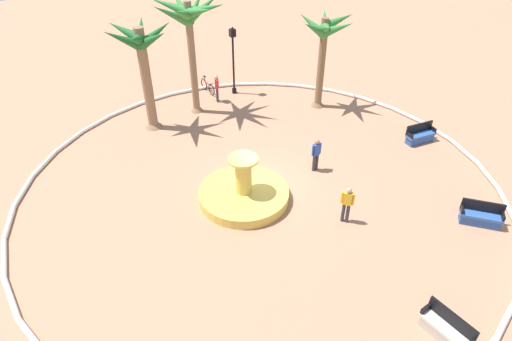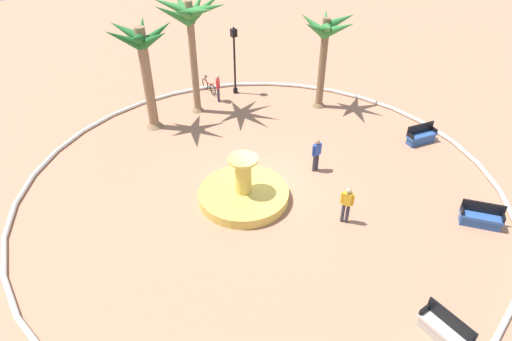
% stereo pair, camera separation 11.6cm
% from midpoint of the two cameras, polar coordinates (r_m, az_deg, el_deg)
% --- Properties ---
extents(ground_plane, '(80.00, 80.00, 0.00)m').
position_cam_midpoint_polar(ground_plane, '(19.41, 0.49, -1.86)').
color(ground_plane, tan).
extents(plaza_curb, '(21.22, 21.22, 0.20)m').
position_cam_midpoint_polar(plaza_curb, '(19.35, 0.49, -1.63)').
color(plaza_curb, silver).
rests_on(plaza_curb, ground).
extents(fountain, '(3.87, 3.87, 2.13)m').
position_cam_midpoint_polar(fountain, '(18.44, -1.81, -3.04)').
color(fountain, gold).
rests_on(fountain, ground).
extents(palm_tree_near_fountain, '(3.98, 4.14, 6.44)m').
position_cam_midpoint_polar(palm_tree_near_fountain, '(23.55, -8.97, 18.93)').
color(palm_tree_near_fountain, '#8E6B4C').
rests_on(palm_tree_near_fountain, ground).
extents(palm_tree_by_curb, '(3.50, 3.28, 5.41)m').
position_cam_midpoint_polar(palm_tree_by_curb, '(24.49, 8.89, 16.86)').
color(palm_tree_by_curb, brown).
rests_on(palm_tree_by_curb, ground).
extents(palm_tree_mid_plaza, '(3.53, 3.49, 5.70)m').
position_cam_midpoint_polar(palm_tree_mid_plaza, '(22.66, -14.98, 14.40)').
color(palm_tree_mid_plaza, '#8E6B4C').
rests_on(palm_tree_mid_plaza, ground).
extents(bench_east, '(0.62, 1.63, 1.00)m').
position_cam_midpoint_polar(bench_east, '(15.02, 23.56, -18.81)').
color(bench_east, beige).
rests_on(bench_east, ground).
extents(bench_west, '(1.65, 0.71, 1.00)m').
position_cam_midpoint_polar(bench_west, '(23.72, 20.75, 4.29)').
color(bench_west, '#335BA8').
rests_on(bench_west, ground).
extents(bench_north, '(1.45, 1.52, 1.00)m').
position_cam_midpoint_polar(bench_north, '(19.39, 27.41, -5.48)').
color(bench_north, '#335BA8').
rests_on(bench_north, ground).
extents(lamppost, '(0.32, 0.32, 4.15)m').
position_cam_midpoint_polar(lamppost, '(26.47, -3.18, 14.96)').
color(lamppost, black).
rests_on(lamppost, ground).
extents(bicycle_red_frame, '(0.44, 1.72, 0.94)m').
position_cam_midpoint_polar(bicycle_red_frame, '(27.52, -6.54, 11.01)').
color(bicycle_red_frame, black).
rests_on(bicycle_red_frame, ground).
extents(person_cyclist_helmet, '(0.30, 0.50, 1.68)m').
position_cam_midpoint_polar(person_cyclist_helmet, '(26.07, -5.34, 10.97)').
color(person_cyclist_helmet, '#33333D').
rests_on(person_cyclist_helmet, ground).
extents(person_cyclist_photo, '(0.37, 0.43, 1.71)m').
position_cam_midpoint_polar(person_cyclist_photo, '(17.30, 11.76, -4.24)').
color(person_cyclist_photo, '#33333D').
rests_on(person_cyclist_photo, ground).
extents(person_pedestrian_stroll, '(0.53, 0.22, 1.67)m').
position_cam_midpoint_polar(person_pedestrian_stroll, '(19.96, 7.81, 2.28)').
color(person_pedestrian_stroll, '#33333D').
rests_on(person_pedestrian_stroll, ground).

